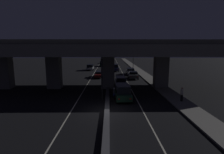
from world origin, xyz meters
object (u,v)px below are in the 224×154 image
object	(u,v)px
traffic_light_left_of_median	(102,71)
car_dark_green_lead	(123,92)
street_lamp	(132,54)
pedestrian_on_sidewalk	(182,94)
car_grey_fourth_oncoming	(105,62)
car_grey_third	(133,75)
car_grey_fourth	(130,71)
car_dark_blue_fifth	(115,67)
car_dark_green_third_oncoming	(102,64)
car_silver_second_oncoming	(90,67)
motorcycle_blue_filtering_near	(114,94)
car_dark_red_lead_oncoming	(99,74)
car_dark_blue_second	(120,82)

from	to	relation	value
traffic_light_left_of_median	car_dark_green_lead	distance (m)	3.69
street_lamp	pedestrian_on_sidewalk	xyz separation A→B (m)	(1.37, -35.11, -3.74)
street_lamp	car_grey_fourth_oncoming	size ratio (longest dim) A/B	2.03
car_grey_third	car_grey_fourth	distance (m)	5.97
car_dark_blue_fifth	pedestrian_on_sidewalk	bearing A→B (deg)	-166.57
car_dark_green_lead	car_dark_green_third_oncoming	distance (m)	41.23
car_grey_third	car_grey_fourth_oncoming	world-z (taller)	car_grey_third
traffic_light_left_of_median	car_dark_green_lead	xyz separation A→B (m)	(2.57, -0.09, -2.64)
car_silver_second_oncoming	car_dark_green_third_oncoming	distance (m)	11.39
car_grey_fourth	motorcycle_blue_filtering_near	bearing A→B (deg)	169.76
car_dark_green_lead	car_dark_red_lead_oncoming	bearing A→B (deg)	10.47
car_dark_blue_fifth	motorcycle_blue_filtering_near	xyz separation A→B (m)	(-1.06, -27.23, -0.42)
traffic_light_left_of_median	car_grey_third	bearing A→B (deg)	68.76
street_lamp	car_dark_green_lead	world-z (taller)	street_lamp
car_grey_fourth	car_silver_second_oncoming	distance (m)	13.91
car_dark_blue_second	car_dark_green_third_oncoming	distance (m)	33.93
car_dark_blue_fifth	car_dark_green_third_oncoming	world-z (taller)	car_dark_blue_fifth
car_silver_second_oncoming	car_dark_green_third_oncoming	world-z (taller)	car_dark_green_third_oncoming
street_lamp	motorcycle_blue_filtering_near	distance (m)	34.02
car_dark_blue_second	car_dark_red_lead_oncoming	bearing A→B (deg)	21.76
car_grey_fourth	car_dark_blue_fifth	bearing A→B (deg)	30.38
street_lamp	car_dark_green_lead	bearing A→B (deg)	-99.42
car_dark_green_lead	pedestrian_on_sidewalk	bearing A→B (deg)	-101.98
car_grey_fourth	car_dark_red_lead_oncoming	size ratio (longest dim) A/B	1.01
traffic_light_left_of_median	motorcycle_blue_filtering_near	size ratio (longest dim) A/B	2.99
car_dark_green_lead	car_grey_fourth	distance (m)	21.72
car_dark_blue_second	motorcycle_blue_filtering_near	xyz separation A→B (m)	(-1.23, -6.54, -0.31)
car_dark_green_lead	car_grey_fourth_oncoming	bearing A→B (deg)	1.43
car_dark_blue_second	pedestrian_on_sidewalk	world-z (taller)	pedestrian_on_sidewalk
traffic_light_left_of_median	street_lamp	xyz separation A→B (m)	(8.20, 33.84, 1.11)
car_dark_green_lead	car_grey_fourth	xyz separation A→B (m)	(3.55, 21.43, -0.18)
car_dark_blue_second	car_grey_third	world-z (taller)	car_dark_blue_second
car_grey_fourth	car_dark_blue_fifth	xyz separation A→B (m)	(-3.53, 6.64, 0.18)
car_dark_blue_fifth	car_dark_red_lead_oncoming	size ratio (longest dim) A/B	0.91
street_lamp	car_dark_blue_second	bearing A→B (deg)	-101.59
traffic_light_left_of_median	street_lamp	distance (m)	34.84
car_dark_red_lead_oncoming	car_dark_green_third_oncoming	world-z (taller)	car_dark_green_third_oncoming
street_lamp	car_grey_third	size ratio (longest dim) A/B	1.94
traffic_light_left_of_median	car_dark_blue_fifth	bearing A→B (deg)	84.72
car_grey_third	car_dark_green_third_oncoming	world-z (taller)	car_dark_green_third_oncoming
car_grey_third	car_dark_blue_fifth	size ratio (longest dim) A/B	0.98
car_dark_red_lead_oncoming	car_silver_second_oncoming	bearing A→B (deg)	-164.48
traffic_light_left_of_median	pedestrian_on_sidewalk	world-z (taller)	traffic_light_left_of_median
street_lamp	car_grey_fourth_oncoming	distance (m)	22.72
car_dark_green_lead	car_dark_blue_second	size ratio (longest dim) A/B	0.88
car_dark_blue_second	car_dark_red_lead_oncoming	size ratio (longest dim) A/B	1.01
car_grey_third	motorcycle_blue_filtering_near	xyz separation A→B (m)	(-4.44, -14.62, -0.20)
car_dark_green_lead	car_dark_green_third_oncoming	size ratio (longest dim) A/B	1.03
street_lamp	car_grey_fourth	size ratio (longest dim) A/B	1.71
street_lamp	motorcycle_blue_filtering_near	size ratio (longest dim) A/B	4.50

